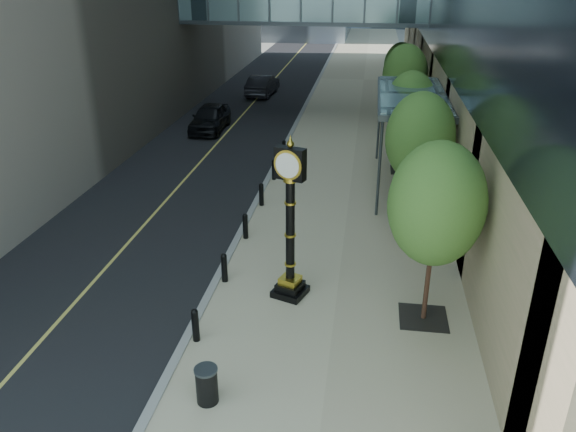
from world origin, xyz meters
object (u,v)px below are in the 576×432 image
object	(u,v)px
street_clock	(290,232)
pedestrian	(408,190)
car_near	(210,118)
car_far	(263,85)
trash_bin	(207,386)

from	to	relation	value
street_clock	pedestrian	world-z (taller)	street_clock
car_near	car_far	bearing A→B (deg)	81.70
street_clock	car_far	xyz separation A→B (m)	(-6.32, 28.79, -1.42)
street_clock	pedestrian	distance (m)	8.31
trash_bin	car_near	world-z (taller)	car_near
street_clock	pedestrian	xyz separation A→B (m)	(3.93, 7.21, -1.25)
car_near	car_far	size ratio (longest dim) A/B	0.98
car_near	trash_bin	bearing A→B (deg)	-75.68
car_far	pedestrian	bearing A→B (deg)	118.93
car_near	street_clock	bearing A→B (deg)	-68.30
street_clock	car_near	world-z (taller)	street_clock
trash_bin	car_near	xyz separation A→B (m)	(-6.39, 23.23, 0.31)
trash_bin	pedestrian	size ratio (longest dim) A/B	0.48
pedestrian	car_far	xyz separation A→B (m)	(-10.25, 21.58, -0.17)
street_clock	trash_bin	distance (m)	5.41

